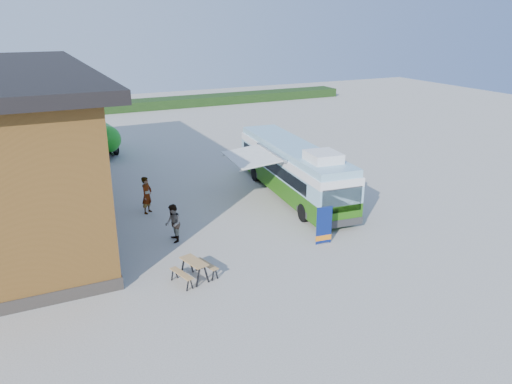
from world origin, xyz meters
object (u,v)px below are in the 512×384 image
picnic_table (194,266)px  slurry_tanker (99,134)px  banner (324,229)px  bus (293,168)px  person_a (147,195)px  person_b (173,223)px

picnic_table → slurry_tanker: 21.52m
banner → slurry_tanker: slurry_tanker is taller
bus → slurry_tanker: 16.91m
person_a → bus: bearing=-52.0°
bus → person_b: size_ratio=6.41×
bus → person_b: (-7.97, -3.03, -0.76)m
picnic_table → banner: bearing=-9.8°
picnic_table → slurry_tanker: size_ratio=0.26×
banner → person_b: bearing=157.9°
banner → person_a: bearing=136.5°
picnic_table → person_b: size_ratio=0.97×
banner → person_b: 6.82m
banner → slurry_tanker: size_ratio=0.27×
bus → slurry_tanker: bus is taller
banner → slurry_tanker: bearing=112.4°
bus → person_a: (-8.17, 0.98, -0.66)m
bus → picnic_table: size_ratio=6.60×
banner → picnic_table: bearing=-169.1°
bus → person_b: bus is taller
banner → person_a: size_ratio=0.91×
picnic_table → person_b: person_b is taller
banner → picnic_table: size_ratio=1.03×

